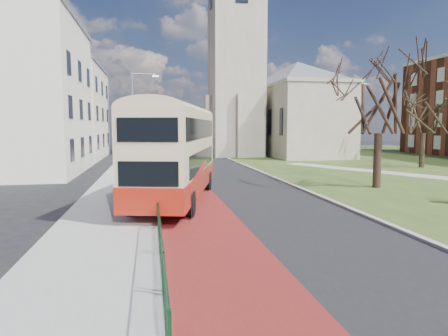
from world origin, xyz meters
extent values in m
plane|color=black|center=(0.00, 0.00, 0.00)|extent=(160.00, 160.00, 0.00)
cube|color=black|center=(1.50, 20.00, 0.01)|extent=(9.00, 120.00, 0.01)
cube|color=#591414|center=(-1.20, 20.00, 0.01)|extent=(3.40, 120.00, 0.01)
cube|color=gray|center=(-5.00, 20.00, 0.06)|extent=(4.00, 120.00, 0.12)
cube|color=#999993|center=(-3.00, 20.00, 0.07)|extent=(0.25, 120.00, 0.13)
cube|color=#999993|center=(6.10, 22.00, 0.07)|extent=(0.25, 80.00, 0.13)
cube|color=#304719|center=(26.00, 22.00, 0.02)|extent=(40.00, 80.00, 0.04)
cylinder|color=#0D391C|center=(-2.95, 4.00, 1.10)|extent=(0.04, 24.00, 0.04)
cylinder|color=#0D391C|center=(-2.95, 4.00, 0.15)|extent=(0.04, 24.00, 0.04)
cube|color=gray|center=(8.00, 38.00, 12.00)|extent=(6.50, 6.50, 24.00)
cube|color=gray|center=(16.50, 38.00, 4.50)|extent=(9.00, 18.00, 9.00)
pyramid|color=#565960|center=(16.50, 38.00, 12.60)|extent=(9.00, 18.00, 3.60)
cube|color=silver|center=(-14.00, 22.00, 6.25)|extent=(10.00, 14.00, 12.50)
cube|color=#565960|center=(-14.00, 22.00, 12.75)|extent=(10.30, 14.30, 0.50)
cube|color=beige|center=(-14.00, 38.00, 5.50)|extent=(10.00, 16.00, 11.00)
cube|color=#565960|center=(-14.00, 38.00, 11.25)|extent=(10.30, 16.30, 0.50)
cylinder|color=gray|center=(-4.50, 18.00, 4.12)|extent=(0.16, 0.16, 8.00)
cylinder|color=gray|center=(-3.60, 18.00, 8.02)|extent=(1.80, 0.10, 0.10)
cube|color=silver|center=(-2.70, 18.00, 7.87)|extent=(0.50, 0.18, 0.12)
cube|color=#9C1B0E|center=(-1.86, 6.95, 1.10)|extent=(5.56, 12.18, 1.08)
cube|color=beige|center=(-1.86, 6.95, 3.20)|extent=(5.52, 12.12, 3.13)
cube|color=black|center=(-3.09, 7.60, 2.23)|extent=(2.43, 9.45, 1.03)
cube|color=black|center=(-0.46, 6.94, 2.23)|extent=(2.43, 9.45, 1.03)
cube|color=black|center=(-3.17, 7.28, 3.85)|extent=(2.66, 10.38, 0.97)
cube|color=black|center=(-0.54, 6.62, 3.85)|extent=(2.66, 10.38, 0.97)
cube|color=black|center=(-0.42, 12.68, 2.23)|extent=(2.37, 0.67, 1.13)
cube|color=black|center=(-0.42, 12.68, 3.85)|extent=(2.37, 0.67, 0.97)
cube|color=orange|center=(-0.42, 12.68, 4.47)|extent=(1.89, 0.57, 0.32)
cylinder|color=black|center=(-2.09, 11.17, 0.56)|extent=(0.59, 1.17, 1.12)
cylinder|color=black|center=(0.34, 10.56, 0.56)|extent=(0.59, 1.17, 1.12)
cylinder|color=black|center=(-3.94, 3.81, 0.56)|extent=(0.59, 1.17, 1.12)
cylinder|color=black|center=(-1.51, 3.19, 0.56)|extent=(0.59, 1.17, 1.12)
cylinder|color=black|center=(11.15, 9.26, 1.79)|extent=(0.54, 0.54, 3.49)
cylinder|color=black|center=(22.33, 19.89, 1.69)|extent=(0.51, 0.51, 3.30)
camera|label=1|loc=(-3.19, -14.08, 3.99)|focal=32.00mm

